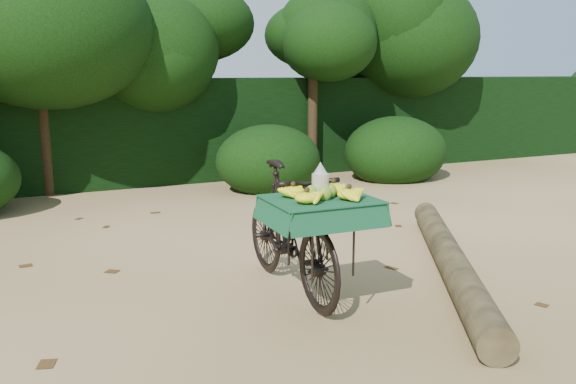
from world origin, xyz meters
name	(u,v)px	position (x,y,z in m)	size (l,w,h in m)	color
ground	(306,285)	(0.00, 0.00, 0.00)	(80.00, 80.00, 0.00)	tan
vendor_bicycle	(291,228)	(-0.20, -0.10, 0.58)	(0.84, 1.91, 1.15)	black
fallen_log	(450,259)	(1.42, -0.30, 0.14)	(0.28, 0.28, 3.90)	brown
hedge_backdrop	(148,129)	(0.00, 6.30, 0.90)	(26.00, 1.80, 1.80)	black
tree_row	(116,67)	(-0.65, 5.50, 2.00)	(14.50, 2.00, 4.00)	black
bush_clumps	(210,167)	(0.50, 4.30, 0.45)	(8.80, 1.70, 0.90)	black
leaf_litter	(277,264)	(0.00, 0.65, 0.01)	(7.00, 7.30, 0.01)	#482D13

